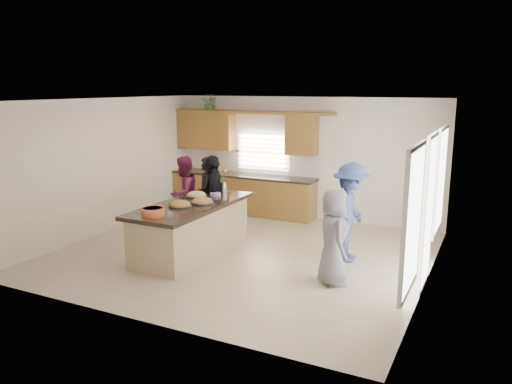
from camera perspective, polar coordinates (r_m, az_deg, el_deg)
The scene contains 18 objects.
floor at distance 9.32m, azimuth -1.55°, elevation -7.01°, with size 6.50×6.50×0.00m, color #C5B593.
room_shell at distance 8.88m, azimuth -1.61°, elevation 4.66°, with size 6.52×6.02×2.81m.
back_cabinetry at distance 12.10m, azimuth -1.70°, elevation 1.90°, with size 4.08×0.66×2.46m.
right_wall_glazing at distance 7.89m, azimuth 19.08°, elevation -1.06°, with size 0.06×4.00×2.25m.
island at distance 9.26m, azimuth -7.37°, elevation -4.29°, with size 1.16×2.70×0.95m.
platter_front at distance 8.92m, azimuth -8.68°, elevation -1.48°, with size 0.42×0.42×0.17m.
platter_mid at distance 9.09m, azimuth -6.16°, elevation -1.15°, with size 0.43×0.43×0.17m.
platter_back at distance 9.66m, azimuth -6.81°, elevation -0.38°, with size 0.41×0.41×0.16m.
salad_bowl at distance 8.36m, azimuth -11.71°, elevation -2.18°, with size 0.38×0.38×0.13m.
clear_cup at distance 8.21m, azimuth -9.86°, elevation -2.58°, with size 0.08×0.08×0.09m, color white.
plate_stack at distance 9.72m, azimuth -4.66°, elevation -0.26°, with size 0.21×0.21×0.05m, color #A385C1.
flower_vase at distance 10.12m, azimuth -3.75°, elevation 1.40°, with size 0.14×0.14×0.44m.
potted_plant at distance 12.44m, azimuth -5.27°, elevation 10.08°, with size 0.40×0.35×0.45m, color #30762F.
woman_left_back at distance 10.26m, azimuth -5.63°, elevation -0.51°, with size 0.60×0.39×1.64m, color black.
woman_left_mid at distance 10.66m, azimuth -8.24°, elevation -0.21°, with size 0.78×0.61×1.60m, color maroon.
woman_left_front at distance 10.19m, azimuth -4.87°, elevation -0.47°, with size 0.99×0.41×1.68m, color black.
woman_right_back at distance 8.87m, azimuth 10.74°, elevation -2.30°, with size 1.13×0.65×1.75m, color navy.
woman_right_front at distance 7.82m, azimuth 8.85°, elevation -5.10°, with size 0.74×0.48×1.51m, color slate.
Camera 1 is at (4.11, -7.79, 3.04)m, focal length 35.00 mm.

